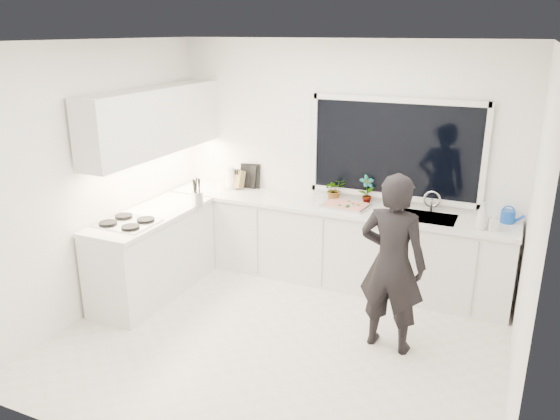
% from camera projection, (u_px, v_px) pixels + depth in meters
% --- Properties ---
extents(floor, '(4.00, 3.50, 0.02)m').
position_uv_depth(floor, '(279.00, 341.00, 5.15)').
color(floor, beige).
rests_on(floor, ground).
extents(wall_back, '(4.00, 0.02, 2.70)m').
position_uv_depth(wall_back, '(342.00, 161.00, 6.24)').
color(wall_back, white).
rests_on(wall_back, ground).
extents(wall_left, '(0.02, 3.50, 2.70)m').
position_uv_depth(wall_left, '(98.00, 179.00, 5.50)').
color(wall_left, white).
rests_on(wall_left, ground).
extents(wall_right, '(0.02, 3.50, 2.70)m').
position_uv_depth(wall_right, '(532.00, 239.00, 3.94)').
color(wall_right, white).
rests_on(wall_right, ground).
extents(ceiling, '(4.00, 3.50, 0.02)m').
position_uv_depth(ceiling, '(279.00, 40.00, 4.29)').
color(ceiling, white).
rests_on(ceiling, wall_back).
extents(window, '(1.80, 0.02, 1.00)m').
position_uv_depth(window, '(395.00, 149.00, 5.92)').
color(window, black).
rests_on(window, wall_back).
extents(base_cabinets_back, '(3.92, 0.58, 0.88)m').
position_uv_depth(base_cabinets_back, '(331.00, 244.00, 6.26)').
color(base_cabinets_back, white).
rests_on(base_cabinets_back, floor).
extents(base_cabinets_left, '(0.58, 1.60, 0.88)m').
position_uv_depth(base_cabinets_left, '(153.00, 255.00, 5.96)').
color(base_cabinets_left, white).
rests_on(base_cabinets_left, floor).
extents(countertop_back, '(3.94, 0.62, 0.04)m').
position_uv_depth(countertop_back, '(332.00, 207.00, 6.11)').
color(countertop_back, silver).
rests_on(countertop_back, base_cabinets_back).
extents(countertop_left, '(0.62, 1.60, 0.04)m').
position_uv_depth(countertop_left, '(150.00, 215.00, 5.82)').
color(countertop_left, silver).
rests_on(countertop_left, base_cabinets_left).
extents(upper_cabinets, '(0.34, 2.10, 0.70)m').
position_uv_depth(upper_cabinets, '(155.00, 121.00, 5.87)').
color(upper_cabinets, white).
rests_on(upper_cabinets, wall_left).
extents(sink, '(0.58, 0.42, 0.14)m').
position_uv_depth(sink, '(427.00, 222.00, 5.72)').
color(sink, silver).
rests_on(sink, countertop_back).
extents(faucet, '(0.03, 0.03, 0.22)m').
position_uv_depth(faucet, '(432.00, 202.00, 5.84)').
color(faucet, silver).
rests_on(faucet, countertop_back).
extents(stovetop, '(0.56, 0.48, 0.03)m').
position_uv_depth(stovetop, '(127.00, 222.00, 5.51)').
color(stovetop, black).
rests_on(stovetop, countertop_left).
extents(person, '(0.64, 0.45, 1.65)m').
position_uv_depth(person, '(392.00, 264.00, 4.80)').
color(person, black).
rests_on(person, floor).
extents(pizza_tray, '(0.52, 0.41, 0.03)m').
position_uv_depth(pizza_tray, '(346.00, 206.00, 6.02)').
color(pizza_tray, silver).
rests_on(pizza_tray, countertop_back).
extents(pizza, '(0.47, 0.36, 0.01)m').
position_uv_depth(pizza, '(346.00, 204.00, 6.01)').
color(pizza, '#AF1A17').
rests_on(pizza, pizza_tray).
extents(watering_can, '(0.18, 0.18, 0.13)m').
position_uv_depth(watering_can, '(508.00, 217.00, 5.52)').
color(watering_can, '#1245AB').
rests_on(watering_can, countertop_back).
extents(paper_towel_roll, '(0.14, 0.14, 0.26)m').
position_uv_depth(paper_towel_roll, '(230.00, 178.00, 6.69)').
color(paper_towel_roll, white).
rests_on(paper_towel_roll, countertop_back).
extents(knife_block, '(0.15, 0.12, 0.22)m').
position_uv_depth(knife_block, '(238.00, 180.00, 6.69)').
color(knife_block, '#9B7448').
rests_on(knife_block, countertop_back).
extents(utensil_crock, '(0.14, 0.14, 0.16)m').
position_uv_depth(utensil_crock, '(197.00, 199.00, 6.05)').
color(utensil_crock, '#B0B0B4').
rests_on(utensil_crock, countertop_left).
extents(picture_frame_large, '(0.22, 0.06, 0.28)m').
position_uv_depth(picture_frame_large, '(249.00, 176.00, 6.73)').
color(picture_frame_large, black).
rests_on(picture_frame_large, countertop_back).
extents(picture_frame_small, '(0.25, 0.07, 0.30)m').
position_uv_depth(picture_frame_small, '(250.00, 176.00, 6.72)').
color(picture_frame_small, black).
rests_on(picture_frame_small, countertop_back).
extents(herb_plants, '(0.86, 0.30, 0.34)m').
position_uv_depth(herb_plants, '(356.00, 191.00, 6.12)').
color(herb_plants, '#26662D').
rests_on(herb_plants, countertop_back).
extents(soap_bottles, '(0.24, 0.15, 0.27)m').
position_uv_depth(soap_bottles, '(486.00, 218.00, 5.31)').
color(soap_bottles, '#D8BF66').
rests_on(soap_bottles, countertop_back).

